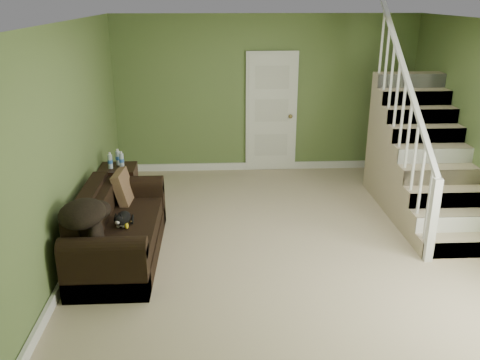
{
  "coord_description": "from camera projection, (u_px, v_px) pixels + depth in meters",
  "views": [
    {
      "loc": [
        -0.87,
        -5.66,
        2.87
      ],
      "look_at": [
        -0.57,
        0.07,
        0.77
      ],
      "focal_mm": 38.0,
      "sensor_mm": 36.0,
      "label": 1
    }
  ],
  "objects": [
    {
      "name": "ceiling",
      "position": [
        293.0,
        22.0,
        5.45
      ],
      "size": [
        5.0,
        5.5,
        0.01
      ],
      "primitive_type": "cube",
      "color": "white",
      "rests_on": "wall_back"
    },
    {
      "name": "throw_pillow",
      "position": [
        124.0,
        188.0,
        6.35
      ],
      "size": [
        0.24,
        0.45,
        0.45
      ],
      "primitive_type": "cube",
      "rotation": [
        0.0,
        -0.24,
        -0.06
      ],
      "color": "#492F1D",
      "rests_on": "sofa"
    },
    {
      "name": "baseboard_back",
      "position": [
        264.0,
        166.0,
        8.87
      ],
      "size": [
        5.0,
        0.04,
        0.12
      ],
      "primitive_type": "cube",
      "color": "white",
      "rests_on": "floor"
    },
    {
      "name": "throw_blanket",
      "position": [
        82.0,
        214.0,
        5.08
      ],
      "size": [
        0.46,
        0.6,
        0.25
      ],
      "primitive_type": "ellipsoid",
      "rotation": [
        0.0,
        0.0,
        -0.01
      ],
      "color": "black",
      "rests_on": "sofa"
    },
    {
      "name": "side_table",
      "position": [
        119.0,
        186.0,
        7.22
      ],
      "size": [
        0.51,
        0.51,
        0.83
      ],
      "rotation": [
        0.0,
        0.0,
        0.02
      ],
      "color": "black",
      "rests_on": "floor"
    },
    {
      "name": "wall_front",
      "position": [
        349.0,
        250.0,
        3.32
      ],
      "size": [
        5.0,
        0.04,
        2.6
      ],
      "primitive_type": "cube",
      "color": "#5E7740",
      "rests_on": "floor"
    },
    {
      "name": "door",
      "position": [
        271.0,
        113.0,
        8.54
      ],
      "size": [
        0.86,
        0.12,
        2.02
      ],
      "color": "white",
      "rests_on": "floor"
    },
    {
      "name": "floor",
      "position": [
        286.0,
        239.0,
        6.34
      ],
      "size": [
        5.0,
        5.5,
        0.01
      ],
      "primitive_type": "cube",
      "color": "tan",
      "rests_on": "ground"
    },
    {
      "name": "wall_back",
      "position": [
        265.0,
        95.0,
        8.47
      ],
      "size": [
        5.0,
        0.04,
        2.6
      ],
      "primitive_type": "cube",
      "color": "#5E7740",
      "rests_on": "floor"
    },
    {
      "name": "wall_left",
      "position": [
        71.0,
        142.0,
        5.77
      ],
      "size": [
        0.04,
        5.5,
        2.6
      ],
      "primitive_type": "cube",
      "color": "#5E7740",
      "rests_on": "floor"
    },
    {
      "name": "baseboard_left",
      "position": [
        85.0,
        239.0,
        6.2
      ],
      "size": [
        0.04,
        5.5,
        0.12
      ],
      "primitive_type": "cube",
      "color": "white",
      "rests_on": "floor"
    },
    {
      "name": "baseboard_right",
      "position": [
        479.0,
        230.0,
        6.44
      ],
      "size": [
        0.04,
        5.5,
        0.12
      ],
      "primitive_type": "cube",
      "color": "white",
      "rests_on": "floor"
    },
    {
      "name": "banana",
      "position": [
        126.0,
        225.0,
        5.67
      ],
      "size": [
        0.09,
        0.18,
        0.05
      ],
      "primitive_type": "ellipsoid",
      "rotation": [
        0.0,
        0.0,
        0.23
      ],
      "color": "yellow",
      "rests_on": "sofa"
    },
    {
      "name": "cat",
      "position": [
        123.0,
        219.0,
        5.7
      ],
      "size": [
        0.2,
        0.42,
        0.2
      ],
      "rotation": [
        0.0,
        0.0,
        -0.15
      ],
      "color": "black",
      "rests_on": "sofa"
    },
    {
      "name": "sofa",
      "position": [
        116.0,
        233.0,
        5.83
      ],
      "size": [
        0.86,
        1.98,
        0.78
      ],
      "color": "black",
      "rests_on": "floor"
    },
    {
      "name": "staircase",
      "position": [
        419.0,
        164.0,
        7.13
      ],
      "size": [
        1.0,
        2.51,
        2.82
      ],
      "color": "tan",
      "rests_on": "floor"
    }
  ]
}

